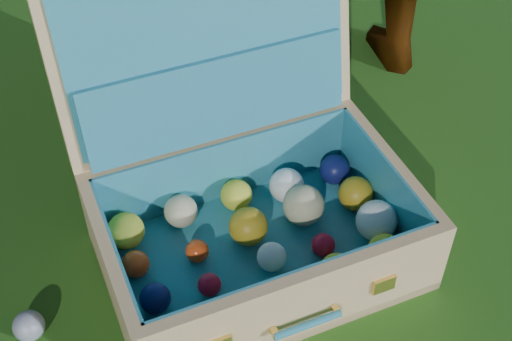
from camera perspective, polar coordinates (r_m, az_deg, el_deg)
The scene contains 3 objects.
ground at distance 1.51m, azimuth 5.10°, elevation -12.03°, with size 60.00×60.00×0.00m, color #215114.
stray_ball at distance 1.54m, azimuth -17.73°, elevation -11.77°, with size 0.06×0.06×0.06m, color teal.
suitcase at distance 1.53m, azimuth -0.94°, elevation -0.51°, with size 0.81×0.76×0.63m.
Camera 1 is at (-0.19, -0.83, 1.26)m, focal length 50.00 mm.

